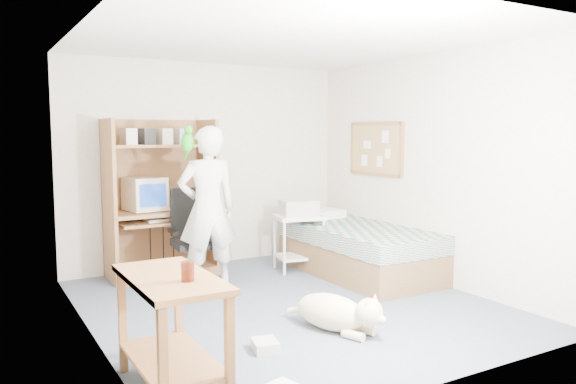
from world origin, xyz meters
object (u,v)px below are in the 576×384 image
at_px(side_desk, 171,315).
at_px(person, 208,209).
at_px(computer_hutch, 160,205).
at_px(bed, 358,249).
at_px(office_chair, 194,250).
at_px(printer_cart, 299,234).
at_px(dog, 337,312).

height_order(side_desk, person, person).
relative_size(computer_hutch, bed, 0.89).
distance_m(side_desk, office_chair, 2.59).
relative_size(office_chair, printer_cart, 1.54).
height_order(person, dog, person).
distance_m(bed, printer_cart, 0.72).
bearing_deg(printer_cart, bed, -32.87).
bearing_deg(person, side_desk, 67.00).
relative_size(bed, side_desk, 2.02).
xyz_separation_m(computer_hutch, bed, (2.00, -1.12, -0.53)).
height_order(side_desk, printer_cart, side_desk).
bearing_deg(office_chair, dog, -71.41).
relative_size(bed, printer_cart, 3.02).
xyz_separation_m(bed, person, (-1.77, 0.25, 0.57)).
distance_m(office_chair, person, 0.58).
xyz_separation_m(side_desk, office_chair, (1.04, 2.37, -0.13)).
bearing_deg(side_desk, bed, 32.50).
relative_size(side_desk, printer_cart, 1.50).
xyz_separation_m(office_chair, printer_cart, (1.31, -0.06, 0.07)).
height_order(bed, office_chair, office_chair).
bearing_deg(bed, person, 172.05).
bearing_deg(person, printer_cart, -164.11).
relative_size(dog, printer_cart, 1.42).
relative_size(computer_hutch, person, 1.05).
relative_size(side_desk, person, 0.58).
xyz_separation_m(person, printer_cart, (1.26, 0.25, -0.41)).
relative_size(bed, person, 1.18).
bearing_deg(bed, computer_hutch, 150.71).
bearing_deg(dog, printer_cart, 46.82).
xyz_separation_m(dog, printer_cart, (0.81, 1.95, 0.28)).
distance_m(office_chair, printer_cart, 1.31).
height_order(computer_hutch, office_chair, computer_hutch).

